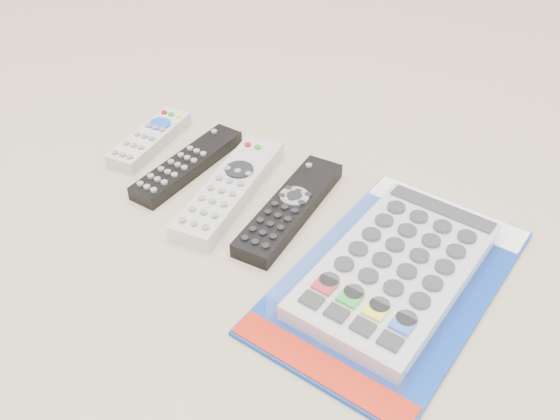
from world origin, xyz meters
The scene contains 5 objects.
remote_small_grey centered at (-0.22, 0.02, 0.01)m, with size 0.06×0.15×0.02m.
remote_slim_black centered at (-0.13, 0.00, 0.01)m, with size 0.05×0.19×0.02m.
remote_silver_dvd centered at (-0.05, -0.02, 0.01)m, with size 0.09×0.23×0.03m.
remote_large_black centered at (0.04, -0.01, 0.01)m, with size 0.06×0.21×0.02m.
jumbo_remote_packaged centered at (0.20, -0.05, 0.02)m, with size 0.23×0.35×0.04m.
Camera 1 is at (0.34, -0.54, 0.51)m, focal length 40.00 mm.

